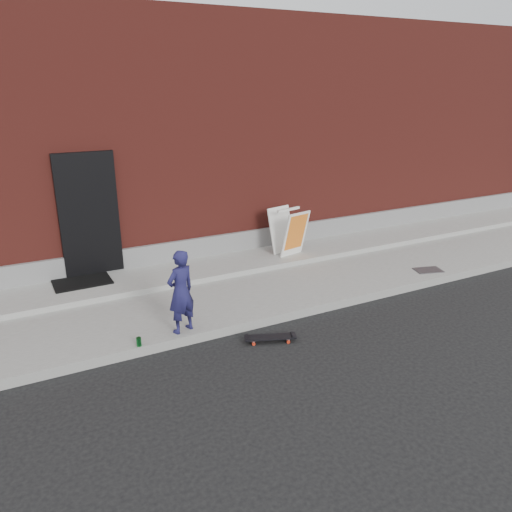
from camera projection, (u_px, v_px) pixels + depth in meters
ground at (295, 320)px, 8.16m from camera, size 80.00×80.00×0.00m
sidewalk at (253, 284)px, 9.39m from camera, size 20.00×3.00×0.15m
apron at (233, 263)px, 10.10m from camera, size 20.00×1.20×0.10m
building at (159, 129)px, 13.19m from camera, size 20.00×8.10×5.00m
child at (181, 292)px, 7.27m from camera, size 0.54×0.45×1.27m
skateboard at (270, 337)px, 7.44m from camera, size 0.77×0.44×0.08m
pizza_sign at (289, 231)px, 10.36m from camera, size 0.72×0.80×0.98m
soda_can at (139, 342)px, 7.02m from camera, size 0.09×0.09×0.13m
doormat at (82, 280)px, 9.06m from camera, size 1.00×0.82×0.03m
utility_plate at (428, 270)px, 9.86m from camera, size 0.60×0.47×0.02m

